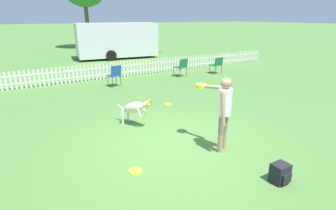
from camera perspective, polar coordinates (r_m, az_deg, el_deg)
name	(u,v)px	position (r m, az deg, el deg)	size (l,w,h in m)	color
ground_plane	(175,144)	(6.03, 1.50, -8.40)	(240.00, 240.00, 0.00)	#4C7A38
handler_person	(223,106)	(5.52, 11.81, -0.15)	(0.40, 1.07, 1.60)	tan
leaping_dog	(135,108)	(6.89, -7.28, -0.58)	(0.66, 1.16, 0.79)	beige
frisbee_near_handler	(135,171)	(5.07, -7.13, -14.10)	(0.24, 0.24, 0.02)	yellow
frisbee_near_dog	(168,104)	(8.62, -0.07, 0.17)	(0.24, 0.24, 0.02)	yellow
backpack_on_grass	(280,173)	(5.07, 23.24, -13.51)	(0.30, 0.28, 0.35)	black
picket_fence	(91,73)	(12.31, -16.51, 6.76)	(21.55, 0.04, 0.73)	beige
folding_chair_blue_left	(217,64)	(13.58, 10.64, 8.80)	(0.50, 0.51, 0.83)	#333338
folding_chair_center	(115,74)	(10.96, -11.48, 6.67)	(0.53, 0.55, 0.89)	#333338
folding_chair_green_right	(182,66)	(12.67, 2.99, 8.52)	(0.61, 0.63, 0.87)	#333338
equipment_trailer	(117,40)	(18.96, -11.12, 13.78)	(6.21, 2.88, 2.35)	silver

